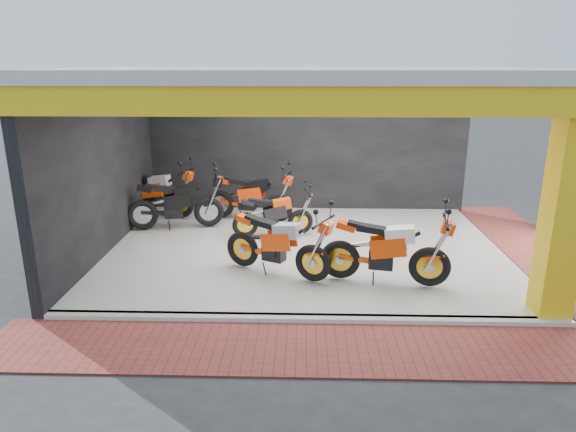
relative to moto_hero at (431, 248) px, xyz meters
The scene contains 17 objects.
ground 2.25m from the moto_hero, behind, with size 80.00×80.00×0.00m, color #2D2D30.
showroom_floor 2.94m from the moto_hero, 137.65° to the left, with size 8.00×6.00×0.10m, color white.
showroom_ceiling 3.97m from the moto_hero, 137.65° to the left, with size 8.40×6.40×0.20m, color beige.
back_wall 5.51m from the moto_hero, 112.69° to the left, with size 8.20×0.20×3.50m, color black.
left_wall 6.55m from the moto_hero, 162.87° to the left, with size 0.20×6.20×3.50m, color black.
corner_column 2.08m from the moto_hero, 26.92° to the right, with size 0.50×0.50×3.50m, color yellow.
header_beam_front 3.43m from the moto_hero, 152.50° to the right, with size 8.40×0.30×0.40m, color yellow.
header_beam_right 3.67m from the moto_hero, 45.07° to the left, with size 0.30×6.40×0.40m, color yellow.
floor_kerb 2.49m from the moto_hero, 152.07° to the right, with size 8.00×0.20×0.10m, color white.
paver_front 2.93m from the moto_hero, 137.94° to the right, with size 9.00×1.40×0.03m, color #953831.
paver_right 3.41m from the moto_hero, 35.22° to the left, with size 1.40×7.00×0.03m, color #953831.
moto_hero is the anchor object (origin of this frame).
moto_row_a 1.98m from the moto_hero, behind, with size 2.25×0.83×1.37m, color #FF440A, non-canonical shape.
moto_row_b 4.56m from the moto_hero, 126.81° to the left, with size 2.27×0.84×1.38m, color #FF3D0A, non-canonical shape.
moto_row_c 3.51m from the moto_hero, 128.97° to the left, with size 1.89×0.70×1.16m, color black, non-canonical shape.
moto_row_d 5.41m from the moto_hero, 143.35° to the left, with size 2.30×0.85×1.41m, color black, non-canonical shape.
moto_row_e 6.46m from the moto_hero, 142.84° to the left, with size 2.34×0.87×1.43m, color #F3460A, non-canonical shape.
Camera 1 is at (-0.07, -8.05, 3.80)m, focal length 32.00 mm.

